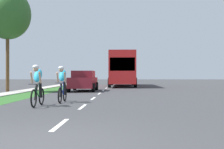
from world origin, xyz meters
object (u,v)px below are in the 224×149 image
at_px(sedan_maroon, 83,81).
at_px(street_tree_near, 8,14).
at_px(cyclist_trailing, 62,84).
at_px(bus_red, 122,68).
at_px(cyclist_lead, 38,85).

relative_size(sedan_maroon, street_tree_near, 0.59).
bearing_deg(street_tree_near, sedan_maroon, 19.25).
bearing_deg(sedan_maroon, cyclist_trailing, -88.08).
bearing_deg(sedan_maroon, street_tree_near, -160.75).
bearing_deg(bus_red, cyclist_trailing, -97.72).
height_order(sedan_maroon, street_tree_near, street_tree_near).
bearing_deg(cyclist_lead, bus_red, 81.22).
relative_size(cyclist_lead, street_tree_near, 0.24).
bearing_deg(bus_red, cyclist_lead, -98.78).
xyz_separation_m(sedan_maroon, street_tree_near, (-5.10, -1.78, 4.68)).
height_order(cyclist_lead, sedan_maroon, cyclist_lead).
xyz_separation_m(bus_red, street_tree_near, (-8.03, -11.78, 3.47)).
xyz_separation_m(cyclist_lead, sedan_maroon, (0.30, 10.96, -0.04)).
distance_m(cyclist_lead, cyclist_trailing, 1.75).
distance_m(cyclist_lead, bus_red, 21.23).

